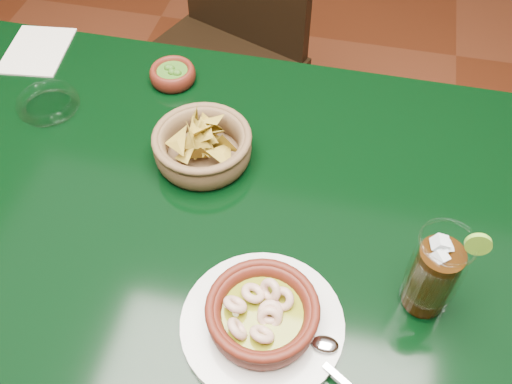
% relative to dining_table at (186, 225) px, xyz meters
% --- Properties ---
extents(ground, '(7.00, 7.00, 0.00)m').
position_rel_dining_table_xyz_m(ground, '(0.00, 0.00, -0.65)').
color(ground, '#471C0C').
rests_on(ground, ground).
extents(dining_table, '(1.20, 0.80, 0.75)m').
position_rel_dining_table_xyz_m(dining_table, '(0.00, 0.00, 0.00)').
color(dining_table, black).
rests_on(dining_table, ground).
extents(dining_chair, '(0.57, 0.57, 0.94)m').
position_rel_dining_table_xyz_m(dining_chair, '(-0.13, 0.71, -0.13)').
color(dining_chair, black).
rests_on(dining_chair, ground).
extents(shrimp_plate, '(0.31, 0.24, 0.08)m').
position_rel_dining_table_xyz_m(shrimp_plate, '(0.19, -0.22, 0.13)').
color(shrimp_plate, silver).
rests_on(shrimp_plate, dining_table).
extents(chip_basket, '(0.21, 0.21, 0.12)m').
position_rel_dining_table_xyz_m(chip_basket, '(0.02, 0.09, 0.13)').
color(chip_basket, brown).
rests_on(chip_basket, dining_table).
extents(guacamole_ramekin, '(0.11, 0.11, 0.04)m').
position_rel_dining_table_xyz_m(guacamole_ramekin, '(-0.10, 0.28, 0.12)').
color(guacamole_ramekin, '#46150D').
rests_on(guacamole_ramekin, dining_table).
extents(cola_drink, '(0.16, 0.16, 0.18)m').
position_rel_dining_table_xyz_m(cola_drink, '(0.42, -0.13, 0.18)').
color(cola_drink, white).
rests_on(cola_drink, dining_table).
extents(glass_ashtray, '(0.13, 0.13, 0.03)m').
position_rel_dining_table_xyz_m(glass_ashtray, '(-0.32, 0.15, 0.11)').
color(glass_ashtray, white).
rests_on(glass_ashtray, dining_table).
extents(paper_menu, '(0.15, 0.19, 0.00)m').
position_rel_dining_table_xyz_m(paper_menu, '(-0.43, 0.31, 0.10)').
color(paper_menu, beige).
rests_on(paper_menu, dining_table).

